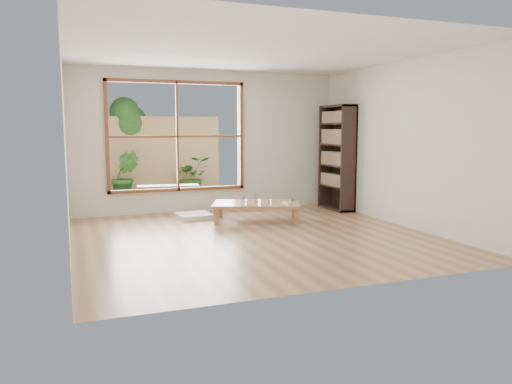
# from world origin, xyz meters

# --- Properties ---
(ground) EXTENTS (5.00, 5.00, 0.00)m
(ground) POSITION_xyz_m (0.00, 0.00, 0.00)
(ground) COLOR #AB8055
(ground) RESTS_ON ground
(low_table) EXTENTS (1.63, 1.28, 0.31)m
(low_table) POSITION_xyz_m (0.45, 1.11, 0.28)
(low_table) COLOR #9C734C
(low_table) RESTS_ON ground
(floor_cushion) EXTENTS (0.60, 0.60, 0.08)m
(floor_cushion) POSITION_xyz_m (-0.48, 1.74, 0.04)
(floor_cushion) COLOR silver
(floor_cushion) RESTS_ON ground
(bookshelf) EXTENTS (0.32, 0.89, 1.98)m
(bookshelf) POSITION_xyz_m (2.32, 1.73, 0.99)
(bookshelf) COLOR #2D2019
(bookshelf) RESTS_ON ground
(glass_tall) EXTENTS (0.08, 0.08, 0.15)m
(glass_tall) POSITION_xyz_m (0.45, 1.09, 0.39)
(glass_tall) COLOR silver
(glass_tall) RESTS_ON low_table
(glass_mid) EXTENTS (0.06, 0.06, 0.09)m
(glass_mid) POSITION_xyz_m (0.66, 1.06, 0.36)
(glass_mid) COLOR silver
(glass_mid) RESTS_ON low_table
(glass_short) EXTENTS (0.08, 0.08, 0.10)m
(glass_short) POSITION_xyz_m (0.53, 1.24, 0.36)
(glass_short) COLOR silver
(glass_short) RESTS_ON low_table
(glass_small) EXTENTS (0.07, 0.07, 0.09)m
(glass_small) POSITION_xyz_m (0.28, 1.24, 0.36)
(glass_small) COLOR silver
(glass_small) RESTS_ON low_table
(food_tray) EXTENTS (0.32, 0.28, 0.08)m
(food_tray) POSITION_xyz_m (0.93, 0.84, 0.33)
(food_tray) COLOR white
(food_tray) RESTS_ON low_table
(deck) EXTENTS (2.80, 2.00, 0.05)m
(deck) POSITION_xyz_m (-0.60, 3.56, 0.00)
(deck) COLOR #3E362D
(deck) RESTS_ON ground
(garden_bench) EXTENTS (1.25, 0.49, 0.39)m
(garden_bench) POSITION_xyz_m (-0.62, 3.29, 0.35)
(garden_bench) COLOR #2D2019
(garden_bench) RESTS_ON deck
(bamboo_fence) EXTENTS (2.80, 0.06, 1.80)m
(bamboo_fence) POSITION_xyz_m (-0.60, 4.56, 0.90)
(bamboo_fence) COLOR tan
(bamboo_fence) RESTS_ON ground
(shrub_right) EXTENTS (0.81, 0.70, 0.89)m
(shrub_right) POSITION_xyz_m (0.10, 4.28, 0.47)
(shrub_right) COLOR #305B21
(shrub_right) RESTS_ON deck
(shrub_left) EXTENTS (0.65, 0.57, 1.05)m
(shrub_left) POSITION_xyz_m (-1.38, 4.09, 0.55)
(shrub_left) COLOR #305B21
(shrub_left) RESTS_ON deck
(garden_tree) EXTENTS (1.04, 0.85, 2.22)m
(garden_tree) POSITION_xyz_m (-1.28, 4.86, 1.63)
(garden_tree) COLOR #4C3D2D
(garden_tree) RESTS_ON ground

